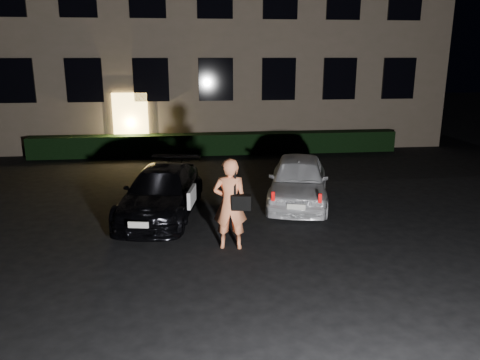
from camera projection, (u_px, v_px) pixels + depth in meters
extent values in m
plane|color=black|center=(255.00, 261.00, 9.30)|extent=(80.00, 80.00, 0.00)
cube|color=#756753|center=(209.00, 11.00, 22.13)|extent=(20.00, 8.00, 12.00)
cube|color=#FFCC62|center=(131.00, 124.00, 19.08)|extent=(1.40, 0.10, 2.50)
cube|color=black|center=(15.00, 81.00, 18.14)|extent=(1.40, 0.10, 1.70)
cube|color=black|center=(84.00, 80.00, 18.43)|extent=(1.40, 0.10, 1.70)
cube|color=black|center=(151.00, 80.00, 18.72)|extent=(1.40, 0.10, 1.70)
cube|color=black|center=(216.00, 80.00, 19.02)|extent=(1.40, 0.10, 1.70)
cube|color=black|center=(279.00, 79.00, 19.31)|extent=(1.40, 0.10, 1.70)
cube|color=black|center=(340.00, 79.00, 19.60)|extent=(1.40, 0.10, 1.70)
cube|color=black|center=(399.00, 79.00, 19.90)|extent=(1.40, 0.10, 1.70)
cube|color=black|center=(217.00, 144.00, 19.26)|extent=(15.00, 0.70, 0.85)
imported|color=black|center=(162.00, 192.00, 11.86)|extent=(2.42, 4.39, 1.20)
cube|color=white|center=(192.00, 196.00, 11.03)|extent=(0.23, 0.86, 0.40)
cube|color=silver|center=(138.00, 225.00, 9.81)|extent=(0.44, 0.12, 0.13)
imported|color=silver|center=(298.00, 180.00, 12.83)|extent=(2.52, 4.16, 1.32)
cube|color=red|center=(273.00, 196.00, 11.12)|extent=(0.09, 0.07, 0.22)
cube|color=red|center=(320.00, 198.00, 10.96)|extent=(0.09, 0.07, 0.22)
cube|color=silver|center=(296.00, 207.00, 11.05)|extent=(0.44, 0.15, 0.13)
imported|color=#FF8D5A|center=(230.00, 204.00, 9.73)|extent=(0.77, 0.57, 1.96)
cube|color=black|center=(241.00, 202.00, 9.58)|extent=(0.42, 0.23, 0.31)
cube|color=black|center=(235.00, 181.00, 9.51)|extent=(0.05, 0.07, 0.61)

